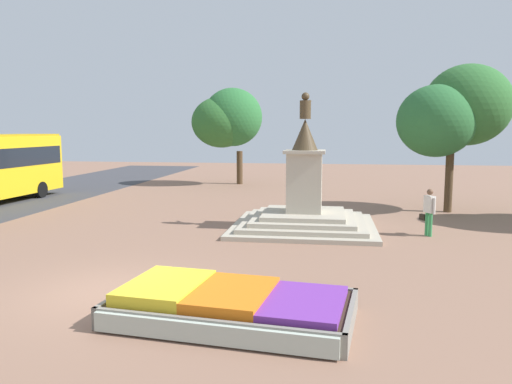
% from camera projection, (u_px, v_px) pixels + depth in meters
% --- Properties ---
extents(ground_plane, '(88.70, 88.70, 0.00)m').
position_uv_depth(ground_plane, '(109.00, 292.00, 11.72)').
color(ground_plane, '#8C6651').
extents(flower_planter, '(5.07, 3.17, 0.66)m').
position_uv_depth(flower_planter, '(228.00, 306.00, 9.99)').
color(flower_planter, '#38281C').
rests_on(flower_planter, ground_plane).
extents(statue_monument, '(5.39, 5.39, 5.16)m').
position_uv_depth(statue_monument, '(304.00, 206.00, 19.14)').
color(statue_monument, '#B2A894').
rests_on(statue_monument, ground_plane).
extents(pedestrian_with_handbag, '(0.47, 0.66, 1.70)m').
position_uv_depth(pedestrian_with_handbag, '(429.00, 209.00, 17.75)').
color(pedestrian_with_handbag, '#338C4C').
rests_on(pedestrian_with_handbag, ground_plane).
extents(park_tree_far_left, '(4.77, 3.94, 6.55)m').
position_uv_depth(park_tree_far_left, '(227.00, 120.00, 33.66)').
color(park_tree_far_left, '#4C3823').
rests_on(park_tree_far_left, ground_plane).
extents(park_tree_behind_statue, '(5.17, 4.71, 6.72)m').
position_uv_depth(park_tree_behind_statue, '(456.00, 110.00, 22.53)').
color(park_tree_behind_statue, '#4C3823').
rests_on(park_tree_behind_statue, ground_plane).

